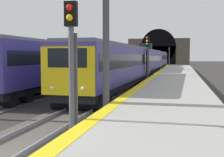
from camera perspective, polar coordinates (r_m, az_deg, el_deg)
The scene contains 9 objects.
platform_right at distance 7.78m, azimuth 8.00°, elevation -13.98°, with size 112.00×4.55×0.96m, color #9E9B93.
platform_right_edge_strip at distance 8.05m, azimuth -6.68°, elevation -9.74°, with size 112.00×0.50×0.01m, color yellow.
train_main_approaching at distance 45.14m, azimuth 6.19°, elevation 3.28°, with size 61.95×3.44×4.69m.
train_adjacent_platform at distance 35.59m, azimuth -3.97°, elevation 3.25°, with size 39.94×2.86×4.01m.
railway_signal_near at distance 9.50m, azimuth -7.47°, elevation 2.89°, with size 0.39×0.38×4.54m.
railway_signal_mid at distance 30.44m, azimuth 6.51°, elevation 4.29°, with size 0.39×0.38×4.84m.
railway_signal_far at distance 87.14m, azimuth 10.54°, elevation 4.38°, with size 0.39×0.38×5.35m.
overhead_signal_gantry at distance 14.78m, azimuth -19.09°, elevation 12.56°, with size 0.70×9.44×6.63m.
tunnel_portal at distance 106.62m, azimuth 8.58°, elevation 5.00°, with size 2.18×20.66×11.90m.
Camera 1 is at (-7.37, -5.09, 2.91)m, focal length 49.53 mm.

